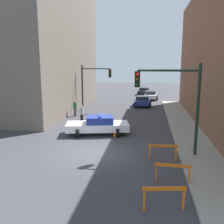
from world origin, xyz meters
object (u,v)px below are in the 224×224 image
at_px(traffic_light_far, 92,81).
at_px(parked_car_mid, 150,95).
at_px(barrier_back, 163,150).
at_px(traffic_light_near, 177,96).
at_px(police_car, 98,125).
at_px(traffic_cone, 115,133).
at_px(parked_car_near, 142,101).
at_px(pedestrian_corner, 75,108).
at_px(pedestrian_crossing, 82,114).
at_px(barrier_front, 164,194).
at_px(barrier_mid, 173,170).
at_px(parked_car_far, 144,91).

relative_size(traffic_light_far, parked_car_mid, 1.20).
relative_size(parked_car_mid, barrier_back, 2.71).
distance_m(traffic_light_near, police_car, 7.12).
relative_size(police_car, traffic_cone, 7.60).
distance_m(police_car, parked_car_near, 14.24).
bearing_deg(traffic_light_far, pedestrian_corner, -107.15).
distance_m(parked_car_near, pedestrian_crossing, 11.80).
xyz_separation_m(barrier_front, barrier_back, (0.20, 4.91, 0.00)).
bearing_deg(barrier_mid, barrier_front, -102.44).
relative_size(traffic_light_far, pedestrian_corner, 3.13).
relative_size(pedestrian_corner, barrier_front, 1.05).
relative_size(traffic_light_near, parked_car_far, 1.19).
distance_m(parked_car_mid, traffic_cone, 20.99).
bearing_deg(pedestrian_corner, pedestrian_crossing, -5.99).
bearing_deg(pedestrian_corner, parked_car_near, 105.82).
bearing_deg(traffic_light_near, barrier_front, -98.84).
distance_m(barrier_front, barrier_back, 4.91).
distance_m(traffic_light_far, parked_car_near, 7.65).
height_order(parked_car_far, barrier_back, parked_car_far).
relative_size(pedestrian_crossing, pedestrian_corner, 1.00).
height_order(parked_car_near, barrier_mid, parked_car_near).
bearing_deg(traffic_light_far, barrier_back, -62.71).
bearing_deg(traffic_light_near, barrier_back, -128.50).
height_order(pedestrian_corner, barrier_front, pedestrian_corner).
bearing_deg(barrier_front, traffic_light_far, 110.45).
relative_size(parked_car_near, pedestrian_crossing, 2.60).
distance_m(barrier_mid, barrier_back, 2.72).
xyz_separation_m(police_car, parked_car_near, (2.95, 13.93, -0.05)).
bearing_deg(police_car, parked_car_far, -18.28).
bearing_deg(pedestrian_crossing, parked_car_near, -137.35).
distance_m(parked_car_near, barrier_front, 23.56).
relative_size(police_car, pedestrian_corner, 3.00).
relative_size(parked_car_far, pedestrian_crossing, 2.63).
distance_m(pedestrian_crossing, barrier_front, 14.50).
bearing_deg(barrier_front, pedestrian_corner, 117.21).
height_order(traffic_light_near, traffic_cone, traffic_light_near).
xyz_separation_m(parked_car_mid, parked_car_far, (-1.15, 5.77, 0.00)).
height_order(parked_car_near, barrier_front, parked_car_near).
bearing_deg(barrier_back, traffic_light_near, 51.50).
height_order(traffic_light_near, barrier_back, traffic_light_near).
xyz_separation_m(parked_car_mid, barrier_front, (0.47, -29.88, -0.06)).
bearing_deg(parked_car_mid, police_car, -99.93).
height_order(pedestrian_crossing, pedestrian_corner, same).
bearing_deg(parked_car_near, traffic_light_far, -141.68).
bearing_deg(barrier_back, parked_car_far, 93.38).
bearing_deg(pedestrian_corner, barrier_back, 4.15).
distance_m(parked_car_far, traffic_cone, 26.64).
relative_size(parked_car_far, pedestrian_corner, 2.63).
xyz_separation_m(barrier_front, barrier_mid, (0.49, 2.21, 0.00)).
bearing_deg(parked_car_near, parked_car_mid, 81.39).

